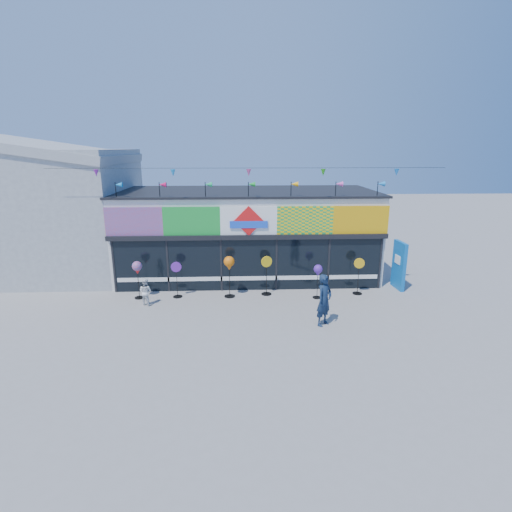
{
  "coord_description": "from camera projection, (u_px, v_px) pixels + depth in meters",
  "views": [
    {
      "loc": [
        -0.4,
        -13.22,
        6.1
      ],
      "look_at": [
        0.25,
        2.0,
        1.94
      ],
      "focal_mm": 28.0,
      "sensor_mm": 36.0,
      "label": 1
    }
  ],
  "objects": [
    {
      "name": "spinner_3",
      "position": [
        267.0,
        274.0,
        16.89
      ],
      "size": [
        0.47,
        0.43,
        1.7
      ],
      "color": "black",
      "rests_on": "ground"
    },
    {
      "name": "blue_sign",
      "position": [
        399.0,
        265.0,
        17.61
      ],
      "size": [
        0.24,
        1.07,
        2.13
      ],
      "rotation": [
        0.0,
        0.0,
        0.07
      ],
      "color": "#0B5FAC",
      "rests_on": "ground"
    },
    {
      "name": "ground",
      "position": [
        251.0,
        322.0,
        14.37
      ],
      "size": [
        80.0,
        80.0,
        0.0
      ],
      "primitive_type": "plane",
      "color": "gray",
      "rests_on": "ground"
    },
    {
      "name": "kite_shop",
      "position": [
        247.0,
        233.0,
        19.55
      ],
      "size": [
        16.0,
        5.7,
        5.31
      ],
      "color": "white",
      "rests_on": "ground"
    },
    {
      "name": "spinner_5",
      "position": [
        358.0,
        275.0,
        16.97
      ],
      "size": [
        0.45,
        0.41,
        1.59
      ],
      "color": "black",
      "rests_on": "ground"
    },
    {
      "name": "spinner_0",
      "position": [
        137.0,
        269.0,
        16.37
      ],
      "size": [
        0.4,
        0.4,
        1.6
      ],
      "color": "black",
      "rests_on": "ground"
    },
    {
      "name": "child",
      "position": [
        146.0,
        292.0,
        15.87
      ],
      "size": [
        0.61,
        0.5,
        1.09
      ],
      "primitive_type": "imported",
      "rotation": [
        0.0,
        0.0,
        2.7
      ],
      "color": "silver",
      "rests_on": "ground"
    },
    {
      "name": "neighbour_building",
      "position": [
        46.0,
        207.0,
        19.86
      ],
      "size": [
        8.18,
        7.2,
        6.87
      ],
      "color": "#ABAEB1",
      "rests_on": "ground"
    },
    {
      "name": "spinner_1",
      "position": [
        177.0,
        279.0,
        16.61
      ],
      "size": [
        0.43,
        0.39,
        1.54
      ],
      "color": "black",
      "rests_on": "ground"
    },
    {
      "name": "spinner_4",
      "position": [
        318.0,
        271.0,
        16.42
      ],
      "size": [
        0.37,
        0.37,
        1.44
      ],
      "color": "black",
      "rests_on": "ground"
    },
    {
      "name": "spinner_2",
      "position": [
        229.0,
        265.0,
        16.48
      ],
      "size": [
        0.45,
        0.45,
        1.77
      ],
      "color": "black",
      "rests_on": "ground"
    },
    {
      "name": "adult_man",
      "position": [
        324.0,
        300.0,
        13.95
      ],
      "size": [
        0.8,
        0.79,
        1.86
      ],
      "primitive_type": "imported",
      "rotation": [
        0.0,
        0.0,
        0.75
      ],
      "color": "#14243E",
      "rests_on": "ground"
    }
  ]
}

